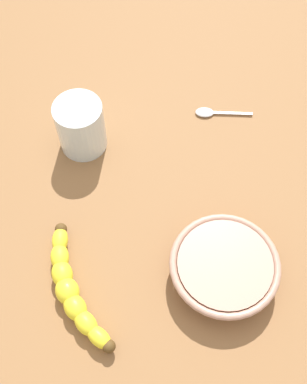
{
  "coord_description": "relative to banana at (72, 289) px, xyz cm",
  "views": [
    {
      "loc": [
        -38.45,
        5.22,
        78.05
      ],
      "look_at": [
        1.7,
        -1.9,
        5.0
      ],
      "focal_mm": 44.95,
      "sensor_mm": 36.0,
      "label": 1
    }
  ],
  "objects": [
    {
      "name": "wooden_tabletop",
      "position": [
        13.19,
        -13.73,
        -3.37
      ],
      "size": [
        120.0,
        120.0,
        3.0
      ],
      "primitive_type": "cube",
      "color": "brown",
      "rests_on": "ground"
    },
    {
      "name": "banana",
      "position": [
        0.0,
        0.0,
        0.0
      ],
      "size": [
        22.36,
        8.96,
        3.74
      ],
      "rotation": [
        0.0,
        0.0,
        3.4
      ],
      "color": "yellow",
      "rests_on": "wooden_tabletop"
    },
    {
      "name": "smoothie_glass",
      "position": [
        28.79,
        -4.75,
        2.99
      ],
      "size": [
        8.73,
        8.73,
        10.41
      ],
      "color": "silver",
      "rests_on": "wooden_tabletop"
    },
    {
      "name": "ceramic_bowl",
      "position": [
        -1.04,
        -24.13,
        0.99
      ],
      "size": [
        17.49,
        17.49,
        4.8
      ],
      "color": "tan",
      "rests_on": "wooden_tabletop"
    },
    {
      "name": "teaspoon",
      "position": [
        31.53,
        -29.48,
        -1.47
      ],
      "size": [
        3.84,
        11.25,
        0.8
      ],
      "rotation": [
        0.0,
        0.0,
        1.35
      ],
      "color": "silver",
      "rests_on": "wooden_tabletop"
    }
  ]
}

